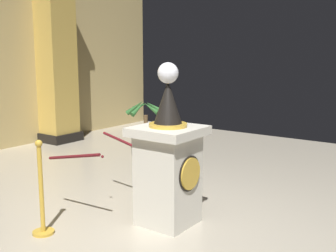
{
  "coord_description": "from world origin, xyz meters",
  "views": [
    {
      "loc": [
        -3.45,
        -2.73,
        1.97
      ],
      "look_at": [
        0.29,
        -0.01,
        1.16
      ],
      "focal_mm": 44.43,
      "sensor_mm": 36.0,
      "label": 1
    }
  ],
  "objects_px": {
    "pedestal_clock": "(168,163)",
    "stanchion_far": "(42,201)",
    "potted_palm_right": "(146,138)",
    "stanchion_near": "(150,168)"
  },
  "relations": [
    {
      "from": "pedestal_clock",
      "to": "stanchion_far",
      "type": "height_order",
      "value": "pedestal_clock"
    },
    {
      "from": "pedestal_clock",
      "to": "potted_palm_right",
      "type": "xyz_separation_m",
      "value": [
        2.47,
        2.33,
        -0.39
      ]
    },
    {
      "from": "pedestal_clock",
      "to": "stanchion_near",
      "type": "distance_m",
      "value": 1.2
    },
    {
      "from": "stanchion_far",
      "to": "potted_palm_right",
      "type": "relative_size",
      "value": 0.95
    },
    {
      "from": "pedestal_clock",
      "to": "stanchion_far",
      "type": "distance_m",
      "value": 1.46
    },
    {
      "from": "stanchion_near",
      "to": "stanchion_far",
      "type": "xyz_separation_m",
      "value": [
        -1.8,
        0.08,
        0.02
      ]
    },
    {
      "from": "pedestal_clock",
      "to": "stanchion_far",
      "type": "relative_size",
      "value": 1.76
    },
    {
      "from": "stanchion_near",
      "to": "stanchion_far",
      "type": "height_order",
      "value": "stanchion_far"
    },
    {
      "from": "stanchion_far",
      "to": "pedestal_clock",
      "type": "bearing_deg",
      "value": -41.87
    },
    {
      "from": "stanchion_far",
      "to": "potted_palm_right",
      "type": "bearing_deg",
      "value": 21.5
    }
  ]
}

